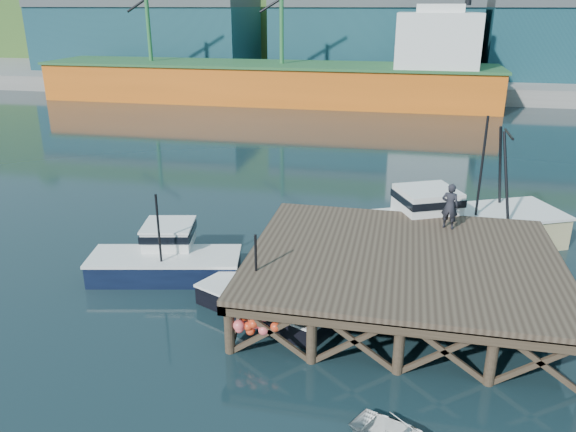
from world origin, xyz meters
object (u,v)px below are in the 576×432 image
(boat_navy, at_px, (166,257))
(trawler, at_px, (461,220))
(boat_black, at_px, (270,297))
(dockworker, at_px, (450,206))

(boat_navy, distance_m, trawler, 14.31)
(boat_black, distance_m, trawler, 11.33)
(trawler, xyz_separation_m, dockworker, (-0.89, -3.22, 1.79))
(boat_black, xyz_separation_m, trawler, (7.68, 8.30, 0.69))
(boat_navy, xyz_separation_m, boat_black, (5.28, -2.27, -0.17))
(boat_black, relative_size, trawler, 0.59)
(trawler, bearing_deg, boat_navy, 179.99)
(boat_black, xyz_separation_m, dockworker, (6.79, 5.08, 2.49))
(dockworker, bearing_deg, boat_navy, 29.98)
(boat_black, bearing_deg, trawler, 72.17)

